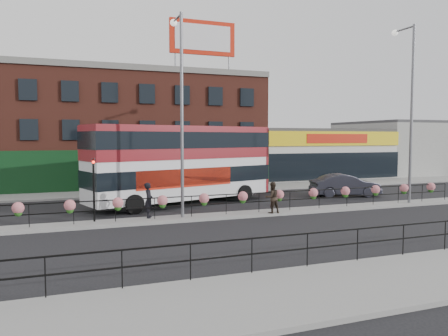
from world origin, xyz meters
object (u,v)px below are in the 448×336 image
object	(u,v)px
lamp_column_east	(409,98)
lamp_column_west	(180,97)
pedestrian_a	(149,200)
pedestrian_b	(272,198)
car	(345,185)
double_decker_bus	(183,157)

from	to	relation	value
lamp_column_east	lamp_column_west	bearing A→B (deg)	179.59
pedestrian_a	lamp_column_east	size ratio (longest dim) A/B	0.16
pedestrian_b	pedestrian_a	bearing A→B (deg)	-11.97
car	pedestrian_b	distance (m)	10.22
pedestrian_b	double_decker_bus	bearing A→B (deg)	-61.78
lamp_column_west	lamp_column_east	size ratio (longest dim) A/B	0.94
double_decker_bus	lamp_column_west	distance (m)	6.19
double_decker_bus	lamp_column_west	world-z (taller)	lamp_column_west
pedestrian_a	pedestrian_b	world-z (taller)	pedestrian_a
pedestrian_a	double_decker_bus	bearing A→B (deg)	-18.32
car	pedestrian_b	world-z (taller)	pedestrian_b
double_decker_bus	pedestrian_a	distance (m)	6.12
pedestrian_a	pedestrian_b	size ratio (longest dim) A/B	1.07
pedestrian_a	lamp_column_west	size ratio (longest dim) A/B	0.17
lamp_column_east	pedestrian_a	bearing A→B (deg)	179.02
pedestrian_a	lamp_column_east	xyz separation A→B (m)	(17.00, -0.29, 5.88)
double_decker_bus	car	size ratio (longest dim) A/B	2.43
double_decker_bus	pedestrian_b	world-z (taller)	double_decker_bus
double_decker_bus	car	distance (m)	12.57
lamp_column_west	pedestrian_a	bearing A→B (deg)	174.00
pedestrian_b	lamp_column_west	distance (m)	7.52
double_decker_bus	lamp_column_east	size ratio (longest dim) A/B	1.13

